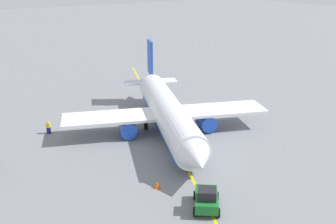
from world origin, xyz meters
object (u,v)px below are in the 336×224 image
at_px(refueling_worker, 48,128).
at_px(pushback_tug, 206,199).
at_px(airplane, 167,113).
at_px(safety_cone_nose, 157,184).

bearing_deg(refueling_worker, pushback_tug, 13.84).
height_order(airplane, pushback_tug, airplane).
bearing_deg(safety_cone_nose, airplane, 141.50).
distance_m(airplane, refueling_worker, 15.58).
bearing_deg(refueling_worker, safety_cone_nose, 12.77).
relative_size(pushback_tug, safety_cone_nose, 5.66).
relative_size(airplane, safety_cone_nose, 42.35).
distance_m(pushback_tug, safety_cone_nose, 5.67).
xyz_separation_m(airplane, refueling_worker, (-8.44, -12.95, -1.94)).
distance_m(airplane, safety_cone_nose, 14.01).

